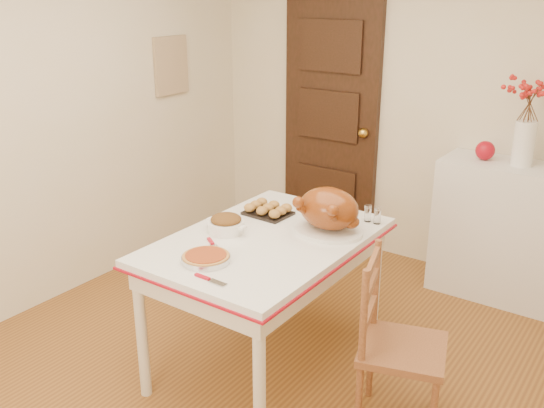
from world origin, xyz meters
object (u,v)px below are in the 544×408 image
Objects in this scene: kitchen_table at (267,304)px; chair_oak at (403,345)px; pumpkin_pie at (206,257)px; turkey_platter at (329,211)px; sideboard at (508,232)px.

chair_oak is at bearing -1.80° from kitchen_table.
kitchen_table is at bearing 80.24° from pumpkin_pie.
kitchen_table is 0.83m from chair_oak.
kitchen_table is 0.64m from turkey_platter.
sideboard reaches higher than kitchen_table.
sideboard is 1.06× the size of chair_oak.
kitchen_table is 1.47× the size of chair_oak.
chair_oak is 3.76× the size of pumpkin_pie.
sideboard is at bearing -18.36° from chair_oak.
pumpkin_pie is at bearing -114.52° from sideboard.
sideboard reaches higher than chair_oak.
kitchen_table is 0.60m from pumpkin_pie.
turkey_platter is (-0.64, -1.40, 0.45)m from sideboard.
sideboard is 0.72× the size of kitchen_table.
kitchen_table is at bearing -117.82° from sideboard.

